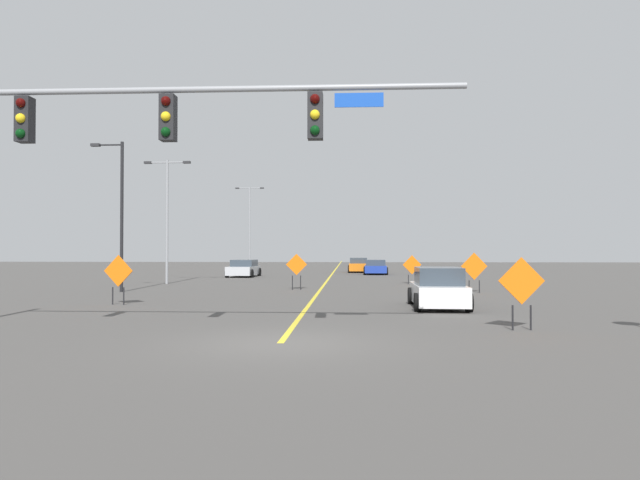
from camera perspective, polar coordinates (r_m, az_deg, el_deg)
ground at (r=13.07m, az=-3.98°, el=-10.24°), size 172.10×172.10×0.00m
road_centre_stripe at (r=60.66m, az=1.53°, el=-2.98°), size 0.16×95.61×0.01m
traffic_signal_assembly at (r=14.33m, az=-21.67°, el=9.90°), size 13.60×0.44×6.43m
street_lamp_far_right at (r=30.38m, az=-19.37°, el=2.95°), size 1.67×0.24×7.54m
street_lamp_near_right at (r=36.75m, az=-15.01°, el=2.84°), size 2.90×0.24×7.69m
street_lamp_mid_left at (r=66.45m, az=-7.04°, el=1.90°), size 3.32×0.24×9.40m
construction_sign_left_lane at (r=15.88m, az=19.45°, el=-4.20°), size 1.23×0.14×1.91m
construction_sign_median_far at (r=23.26m, az=-19.47°, el=-3.16°), size 1.20×0.24×1.90m
construction_sign_right_lane at (r=28.96m, az=15.12°, el=-2.70°), size 1.32×0.25×1.97m
construction_sign_right_shoulder at (r=30.21m, az=-2.36°, el=-2.69°), size 1.10×0.29×1.90m
construction_sign_median_near at (r=35.63m, az=9.16°, el=-2.59°), size 1.17×0.28×1.78m
car_silver_mid at (r=45.27m, az=-7.61°, el=-2.84°), size 2.27×4.25×1.33m
car_orange_passing at (r=53.88m, az=3.84°, el=-2.53°), size 1.97×4.09×1.37m
car_white_approaching at (r=21.17m, az=11.70°, el=-4.81°), size 2.03×4.02×1.47m
car_blue_far at (r=49.59m, az=5.56°, el=-2.74°), size 2.16×4.14×1.26m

